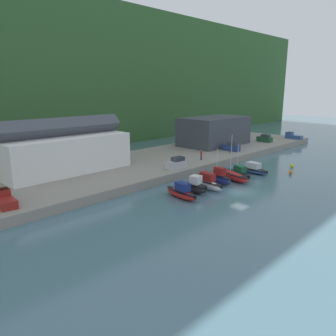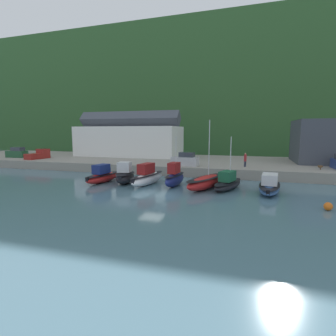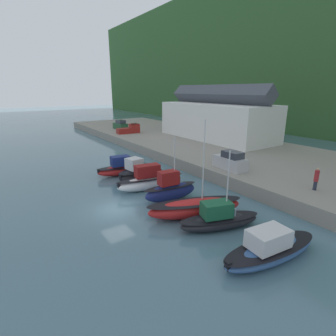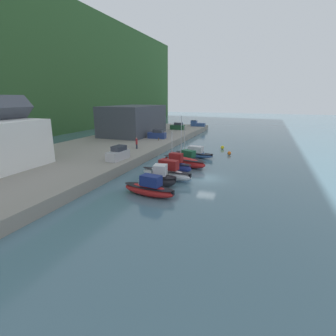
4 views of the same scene
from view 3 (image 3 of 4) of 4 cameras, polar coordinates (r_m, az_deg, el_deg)
name	(u,v)px [view 3 (image 3 of 4)]	position (r m, az deg, el deg)	size (l,w,h in m)	color
ground_plane	(117,209)	(24.53, -11.12, -8.75)	(320.00, 320.00, 0.00)	slate
quay_promenade	(273,163)	(39.00, 21.86, 1.10)	(114.46, 22.51, 1.46)	gray
harbor_clubhouse	(216,119)	(51.09, 10.43, 10.49)	(23.02, 9.60, 9.85)	white
moored_boat_0	(123,168)	(33.59, -9.85, 0.00)	(2.77, 6.84, 2.47)	red
moored_boat_1	(136,173)	(30.79, -7.04, -1.09)	(2.94, 4.86, 2.87)	black
moored_boat_2	(150,180)	(28.24, -3.90, -2.72)	(2.73, 7.77, 2.81)	white
moored_boat_3	(170,189)	(25.43, 0.52, -4.69)	(1.98, 5.65, 6.21)	navy
moored_boat_4	(195,208)	(22.51, 5.92, -8.58)	(4.76, 8.55, 8.20)	red
moored_boat_5	(219,219)	(21.01, 11.05, -10.84)	(3.87, 6.82, 6.24)	black
moored_boat_6	(270,249)	(18.52, 21.35, -16.01)	(3.08, 7.75, 2.14)	#33568E
parked_car_0	(231,161)	(31.41, 13.46, 1.41)	(4.32, 2.10, 2.16)	#B7B7BC
parked_car_1	(120,125)	(63.22, -10.33, 9.14)	(4.31, 2.07, 2.16)	#1E4C2D
pickup_truck_1	(130,129)	(57.21, -8.26, 8.36)	(2.40, 4.89, 1.90)	maroon
person_on_quay	(316,179)	(27.67, 29.55, -2.04)	(0.40, 0.40, 2.14)	#232838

